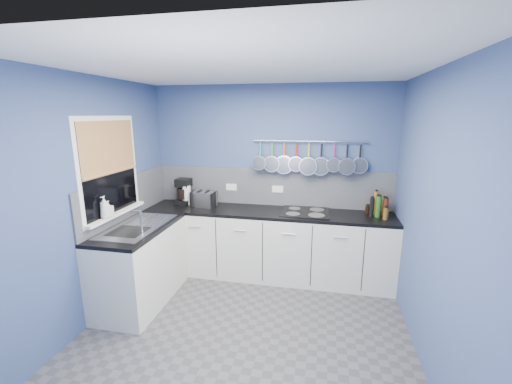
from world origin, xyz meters
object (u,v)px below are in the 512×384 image
(paper_towel, at_px, (187,195))
(toaster, at_px, (204,199))
(coffee_maker, at_px, (183,192))
(soap_bottle_a, at_px, (104,207))
(canister, at_px, (214,201))
(soap_bottle_b, at_px, (108,209))
(hob, at_px, (305,212))

(paper_towel, distance_m, toaster, 0.27)
(coffee_maker, relative_size, toaster, 1.12)
(paper_towel, bearing_deg, soap_bottle_a, -108.24)
(soap_bottle_a, bearing_deg, canister, 56.92)
(soap_bottle_a, xyz_separation_m, paper_towel, (0.39, 1.19, -0.14))
(toaster, bearing_deg, soap_bottle_a, -104.93)
(toaster, bearing_deg, paper_towel, -172.09)
(soap_bottle_a, relative_size, soap_bottle_b, 1.39)
(soap_bottle_a, height_order, hob, soap_bottle_a)
(canister, distance_m, hob, 1.24)
(soap_bottle_a, distance_m, hob, 2.33)
(soap_bottle_a, distance_m, paper_towel, 1.26)
(paper_towel, bearing_deg, canister, 2.31)
(soap_bottle_a, height_order, soap_bottle_b, soap_bottle_a)
(soap_bottle_a, height_order, canister, soap_bottle_a)
(paper_towel, xyz_separation_m, hob, (1.63, -0.06, -0.13))
(soap_bottle_b, bearing_deg, toaster, 59.34)
(soap_bottle_b, bearing_deg, coffee_maker, 73.66)
(toaster, xyz_separation_m, canister, (0.13, 0.05, -0.04))
(soap_bottle_b, distance_m, toaster, 1.29)
(hob, bearing_deg, paper_towel, 177.77)
(soap_bottle_a, bearing_deg, soap_bottle_b, 90.00)
(soap_bottle_a, height_order, toaster, soap_bottle_a)
(hob, bearing_deg, soap_bottle_b, -152.08)
(soap_bottle_b, bearing_deg, hob, 27.92)
(toaster, height_order, canister, toaster)
(toaster, relative_size, canister, 2.56)
(soap_bottle_a, bearing_deg, toaster, 60.62)
(coffee_maker, bearing_deg, hob, 0.80)
(soap_bottle_a, xyz_separation_m, soap_bottle_b, (0.00, 0.06, -0.03))
(toaster, bearing_deg, coffee_maker, -174.65)
(soap_bottle_a, relative_size, coffee_maker, 0.68)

